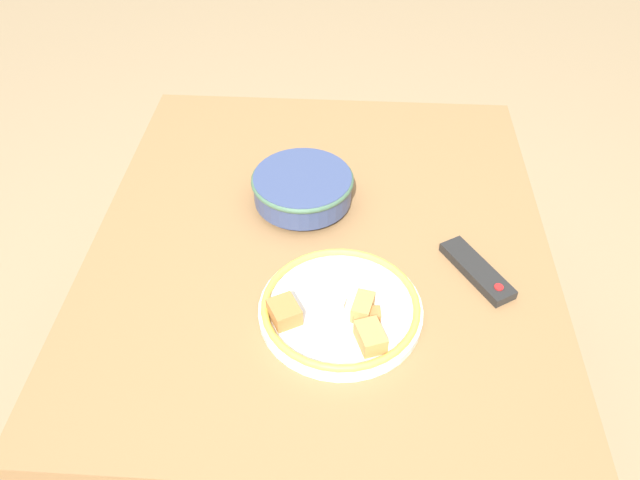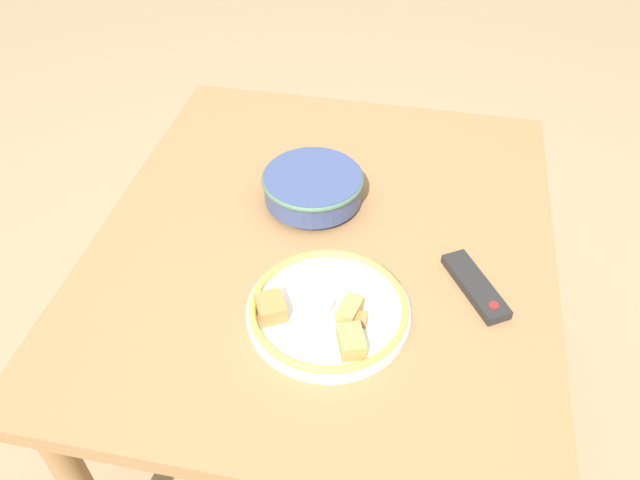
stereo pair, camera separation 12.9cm
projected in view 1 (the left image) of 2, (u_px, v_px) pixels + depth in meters
ground_plane at (321, 416)px, 1.87m from camera, size 8.00×8.00×0.00m
dining_table at (321, 263)px, 1.42m from camera, size 1.14×0.98×0.74m
noodle_bowl at (303, 188)px, 1.41m from camera, size 0.23×0.23×0.08m
food_plate at (340, 309)px, 1.19m from camera, size 0.31×0.31×0.05m
tv_remote at (477, 270)px, 1.27m from camera, size 0.18×0.14×0.02m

